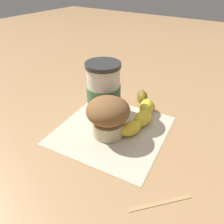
% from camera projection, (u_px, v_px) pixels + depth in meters
% --- Properties ---
extents(ground_plane, '(3.00, 3.00, 0.00)m').
position_uv_depth(ground_plane, '(112.00, 130.00, 0.52)').
color(ground_plane, '#A87C51').
extents(paper_napkin, '(0.27, 0.27, 0.00)m').
position_uv_depth(paper_napkin, '(112.00, 130.00, 0.52)').
color(paper_napkin, beige).
rests_on(paper_napkin, ground_plane).
extents(coffee_cup, '(0.09, 0.09, 0.14)m').
position_uv_depth(coffee_cup, '(104.00, 90.00, 0.55)').
color(coffee_cup, silver).
rests_on(coffee_cup, paper_napkin).
extents(muffin, '(0.10, 0.10, 0.09)m').
position_uv_depth(muffin, '(109.00, 115.00, 0.48)').
color(muffin, beige).
rests_on(muffin, paper_napkin).
extents(banana, '(0.10, 0.20, 0.04)m').
position_uv_depth(banana, '(142.00, 112.00, 0.55)').
color(banana, yellow).
rests_on(banana, paper_napkin).
extents(wooden_stirrer, '(0.08, 0.09, 0.00)m').
position_uv_depth(wooden_stirrer, '(160.00, 203.00, 0.36)').
color(wooden_stirrer, tan).
rests_on(wooden_stirrer, ground_plane).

